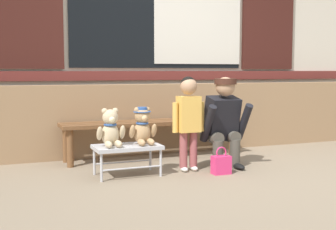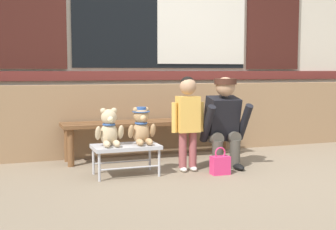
{
  "view_description": "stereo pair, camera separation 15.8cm",
  "coord_description": "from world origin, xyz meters",
  "px_view_note": "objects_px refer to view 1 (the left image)",
  "views": [
    {
      "loc": [
        -2.12,
        -3.79,
        1.02
      ],
      "look_at": [
        -0.38,
        0.58,
        0.55
      ],
      "focal_mm": 47.96,
      "sensor_mm": 36.0,
      "label": 1
    },
    {
      "loc": [
        -1.97,
        -3.84,
        1.02
      ],
      "look_at": [
        -0.38,
        0.58,
        0.55
      ],
      "focal_mm": 47.96,
      "sensor_mm": 36.0,
      "label": 2
    }
  ],
  "objects_px": {
    "teddy_bear_with_hat": "(143,127)",
    "child_standing": "(189,113)",
    "handbag_on_ground": "(221,164)",
    "wooden_bench_long": "(152,126)",
    "adult_crouching": "(224,122)",
    "small_display_bench": "(127,149)",
    "teddy_bear_plain": "(111,129)"
  },
  "relations": [
    {
      "from": "teddy_bear_with_hat",
      "to": "child_standing",
      "type": "relative_size",
      "value": 0.38
    },
    {
      "from": "teddy_bear_with_hat",
      "to": "handbag_on_ground",
      "type": "bearing_deg",
      "value": -20.6
    },
    {
      "from": "wooden_bench_long",
      "to": "teddy_bear_with_hat",
      "type": "relative_size",
      "value": 5.78
    },
    {
      "from": "wooden_bench_long",
      "to": "adult_crouching",
      "type": "relative_size",
      "value": 2.21
    },
    {
      "from": "wooden_bench_long",
      "to": "teddy_bear_with_hat",
      "type": "distance_m",
      "value": 0.82
    },
    {
      "from": "wooden_bench_long",
      "to": "child_standing",
      "type": "distance_m",
      "value": 0.79
    },
    {
      "from": "child_standing",
      "to": "adult_crouching",
      "type": "height_order",
      "value": "child_standing"
    },
    {
      "from": "child_standing",
      "to": "handbag_on_ground",
      "type": "height_order",
      "value": "child_standing"
    },
    {
      "from": "teddy_bear_with_hat",
      "to": "small_display_bench",
      "type": "bearing_deg",
      "value": -179.23
    },
    {
      "from": "adult_crouching",
      "to": "handbag_on_ground",
      "type": "xyz_separation_m",
      "value": [
        -0.18,
        -0.28,
        -0.38
      ]
    },
    {
      "from": "small_display_bench",
      "to": "teddy_bear_with_hat",
      "type": "bearing_deg",
      "value": 0.77
    },
    {
      "from": "small_display_bench",
      "to": "child_standing",
      "type": "relative_size",
      "value": 0.67
    },
    {
      "from": "small_display_bench",
      "to": "adult_crouching",
      "type": "xyz_separation_m",
      "value": [
        1.06,
        0.01,
        0.21
      ]
    },
    {
      "from": "child_standing",
      "to": "handbag_on_ground",
      "type": "relative_size",
      "value": 3.52
    },
    {
      "from": "wooden_bench_long",
      "to": "teddy_bear_plain",
      "type": "relative_size",
      "value": 5.78
    },
    {
      "from": "teddy_bear_with_hat",
      "to": "adult_crouching",
      "type": "xyz_separation_m",
      "value": [
        0.9,
        0.01,
        0.01
      ]
    },
    {
      "from": "teddy_bear_with_hat",
      "to": "handbag_on_ground",
      "type": "distance_m",
      "value": 0.86
    },
    {
      "from": "wooden_bench_long",
      "to": "small_display_bench",
      "type": "relative_size",
      "value": 3.28
    },
    {
      "from": "teddy_bear_plain",
      "to": "adult_crouching",
      "type": "relative_size",
      "value": 0.38
    },
    {
      "from": "teddy_bear_with_hat",
      "to": "adult_crouching",
      "type": "relative_size",
      "value": 0.38
    },
    {
      "from": "teddy_bear_with_hat",
      "to": "teddy_bear_plain",
      "type": "bearing_deg",
      "value": -179.87
    },
    {
      "from": "teddy_bear_plain",
      "to": "teddy_bear_with_hat",
      "type": "xyz_separation_m",
      "value": [
        0.32,
        0.0,
        0.01
      ]
    },
    {
      "from": "wooden_bench_long",
      "to": "teddy_bear_plain",
      "type": "height_order",
      "value": "teddy_bear_plain"
    },
    {
      "from": "wooden_bench_long",
      "to": "small_display_bench",
      "type": "height_order",
      "value": "wooden_bench_long"
    },
    {
      "from": "adult_crouching",
      "to": "handbag_on_ground",
      "type": "height_order",
      "value": "adult_crouching"
    },
    {
      "from": "wooden_bench_long",
      "to": "small_display_bench",
      "type": "bearing_deg",
      "value": -125.46
    },
    {
      "from": "wooden_bench_long",
      "to": "teddy_bear_plain",
      "type": "xyz_separation_m",
      "value": [
        -0.68,
        -0.73,
        0.09
      ]
    },
    {
      "from": "small_display_bench",
      "to": "teddy_bear_with_hat",
      "type": "relative_size",
      "value": 1.76
    },
    {
      "from": "teddy_bear_plain",
      "to": "handbag_on_ground",
      "type": "xyz_separation_m",
      "value": [
        1.04,
        -0.27,
        -0.37
      ]
    },
    {
      "from": "small_display_bench",
      "to": "teddy_bear_plain",
      "type": "height_order",
      "value": "teddy_bear_plain"
    },
    {
      "from": "teddy_bear_plain",
      "to": "adult_crouching",
      "type": "bearing_deg",
      "value": 0.36
    },
    {
      "from": "wooden_bench_long",
      "to": "handbag_on_ground",
      "type": "distance_m",
      "value": 1.1
    }
  ]
}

